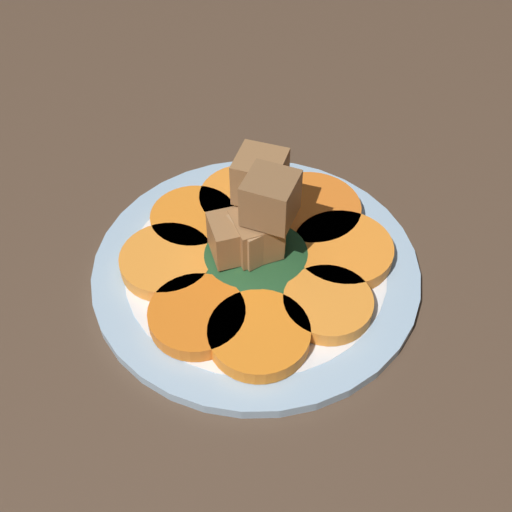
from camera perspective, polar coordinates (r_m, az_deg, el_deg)
The scene contains 12 objects.
table_slab at distance 56.19cm, azimuth 0.00°, elevation -2.12°, with size 120.00×120.00×2.00cm, color #4C3828.
plate at distance 55.04cm, azimuth 0.00°, elevation -1.10°, with size 27.86×27.86×1.05cm.
carrot_slice_0 at distance 58.33cm, azimuth 4.80°, elevation 4.03°, with size 9.20×9.20×1.36cm, color orange.
carrot_slice_1 at distance 59.17cm, azimuth -0.68°, elevation 5.00°, with size 8.65×8.65×1.36cm, color orange.
carrot_slice_2 at distance 57.57cm, azimuth -5.58°, elevation 3.23°, with size 7.63×7.63×1.36cm, color orange.
carrot_slice_3 at distance 54.42cm, azimuth -7.95°, elevation -0.46°, with size 7.84×7.84×1.36cm, color orange.
carrot_slice_4 at distance 50.49cm, azimuth -5.26°, elevation -5.32°, with size 7.65×7.65×1.36cm, color orange.
carrot_slice_5 at distance 49.23cm, azimuth 0.27°, elevation -7.02°, with size 7.90×7.90×1.36cm, color orange.
carrot_slice_6 at distance 51.30cm, azimuth 6.40°, elevation -4.27°, with size 7.17×7.17×1.36cm, color orange.
carrot_slice_7 at distance 55.00cm, azimuth 7.79°, elevation 0.24°, with size 8.54×8.54×1.36cm, color orange.
center_pile at distance 52.29cm, azimuth -0.00°, elevation 2.13°, with size 10.29×9.77×9.39cm.
fork at distance 58.36cm, azimuth 1.24°, elevation 3.59°, with size 17.61×6.10×0.40cm.
Camera 1 is at (4.36, 35.80, 44.10)cm, focal length 45.00 mm.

